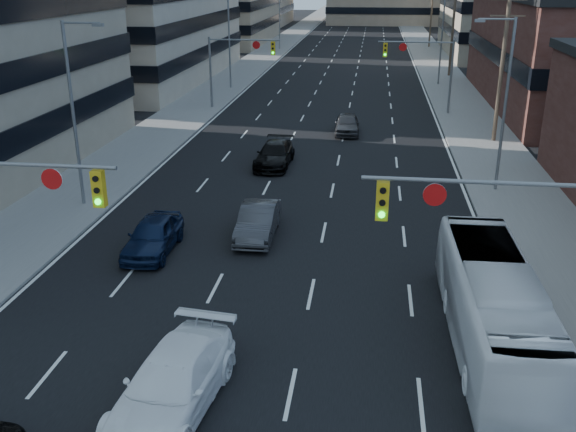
{
  "coord_description": "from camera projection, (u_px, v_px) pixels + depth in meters",
  "views": [
    {
      "loc": [
        3.67,
        -8.89,
        11.07
      ],
      "look_at": [
        0.67,
        14.16,
        2.2
      ],
      "focal_mm": 40.0,
      "sensor_mm": 36.0,
      "label": 1
    }
  ],
  "objects": [
    {
      "name": "streetlight_right_near",
      "position": [
        503.0,
        98.0,
        32.73
      ],
      "size": [
        2.03,
        0.22,
        9.0
      ],
      "color": "slate",
      "rests_on": "ground"
    },
    {
      "name": "sidewalk_left",
      "position": [
        302.0,
        28.0,
        134.43
      ],
      "size": [
        5.0,
        300.0,
        0.15
      ],
      "primitive_type": "cube",
      "color": "slate",
      "rests_on": "ground"
    },
    {
      "name": "signal_near_right",
      "position": [
        504.0,
        234.0,
        17.59
      ],
      "size": [
        6.59,
        0.33,
        6.0
      ],
      "color": "slate",
      "rests_on": "ground"
    },
    {
      "name": "sedan_grey_right",
      "position": [
        347.0,
        124.0,
        46.59
      ],
      "size": [
        1.87,
        4.35,
        1.46
      ],
      "primitive_type": "imported",
      "rotation": [
        0.0,
        0.0,
        0.03
      ],
      "color": "#323134",
      "rests_on": "ground"
    },
    {
      "name": "sidewalk_right",
      "position": [
        413.0,
        29.0,
        131.65
      ],
      "size": [
        5.0,
        300.0,
        0.15
      ],
      "primitive_type": "cube",
      "color": "slate",
      "rests_on": "ground"
    },
    {
      "name": "office_right_far",
      "position": [
        531.0,
        3.0,
        88.64
      ],
      "size": [
        22.0,
        28.0,
        14.0
      ],
      "primitive_type": "cube",
      "color": "gray",
      "rests_on": "ground"
    },
    {
      "name": "streetlight_left_near",
      "position": [
        76.0,
        107.0,
        30.6
      ],
      "size": [
        2.03,
        0.22,
        9.0
      ],
      "color": "slate",
      "rests_on": "ground"
    },
    {
      "name": "transit_bus",
      "position": [
        493.0,
        306.0,
        19.83
      ],
      "size": [
        2.53,
        10.06,
        2.79
      ],
      "primitive_type": "imported",
      "rotation": [
        0.0,
        0.0,
        0.02
      ],
      "color": "white",
      "rests_on": "ground"
    },
    {
      "name": "streetlight_left_mid",
      "position": [
        231.0,
        37.0,
        63.03
      ],
      "size": [
        2.03,
        0.22,
        9.0
      ],
      "color": "slate",
      "rests_on": "ground"
    },
    {
      "name": "sedan_blue",
      "position": [
        153.0,
        235.0,
        26.82
      ],
      "size": [
        1.84,
        4.43,
        1.5
      ],
      "primitive_type": "imported",
      "rotation": [
        0.0,
        0.0,
        0.02
      ],
      "color": "#0D1834",
      "rests_on": "ground"
    },
    {
      "name": "streetlight_right_far",
      "position": [
        440.0,
        35.0,
        65.16
      ],
      "size": [
        2.03,
        0.22,
        9.0
      ],
      "color": "slate",
      "rests_on": "ground"
    },
    {
      "name": "signal_far_right",
      "position": [
        423.0,
        61.0,
        51.85
      ],
      "size": [
        6.09,
        0.33,
        6.0
      ],
      "color": "slate",
      "rests_on": "ground"
    },
    {
      "name": "utility_pole_distant",
      "position": [
        432.0,
        9.0,
        98.03
      ],
      "size": [
        2.2,
        0.28,
        11.0
      ],
      "color": "#4C3D2D",
      "rests_on": "ground"
    },
    {
      "name": "white_van",
      "position": [
        172.0,
        383.0,
        17.1
      ],
      "size": [
        2.84,
        5.69,
        1.59
      ],
      "primitive_type": "imported",
      "rotation": [
        0.0,
        0.0,
        -0.12
      ],
      "color": "white",
      "rests_on": "ground"
    },
    {
      "name": "utility_pole_midblock",
      "position": [
        453.0,
        23.0,
        70.24
      ],
      "size": [
        2.2,
        0.28,
        11.0
      ],
      "color": "#4C3D2D",
      "rests_on": "ground"
    },
    {
      "name": "signal_far_left",
      "position": [
        237.0,
        58.0,
        53.7
      ],
      "size": [
        6.09,
        0.33,
        6.0
      ],
      "color": "slate",
      "rests_on": "ground"
    },
    {
      "name": "sedan_grey_center",
      "position": [
        258.0,
        221.0,
        28.39
      ],
      "size": [
        1.61,
        4.44,
        1.45
      ],
      "primitive_type": "imported",
      "rotation": [
        0.0,
        0.0,
        0.02
      ],
      "color": "#363638",
      "rests_on": "ground"
    },
    {
      "name": "road_surface",
      "position": [
        357.0,
        29.0,
        133.06
      ],
      "size": [
        18.0,
        300.0,
        0.02
      ],
      "primitive_type": "cube",
      "color": "black",
      "rests_on": "ground"
    },
    {
      "name": "utility_pole_block",
      "position": [
        503.0,
        57.0,
        42.44
      ],
      "size": [
        2.2,
        0.28,
        11.0
      ],
      "color": "#4C3D2D",
      "rests_on": "ground"
    },
    {
      "name": "sedan_black_far",
      "position": [
        275.0,
        155.0,
        38.82
      ],
      "size": [
        2.11,
        4.95,
        1.43
      ],
      "primitive_type": "imported",
      "rotation": [
        0.0,
        0.0,
        -0.02
      ],
      "color": "black",
      "rests_on": "ground"
    },
    {
      "name": "streetlight_left_far",
      "position": [
        281.0,
        15.0,
        95.45
      ],
      "size": [
        2.03,
        0.22,
        9.0
      ],
      "color": "slate",
      "rests_on": "ground"
    }
  ]
}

